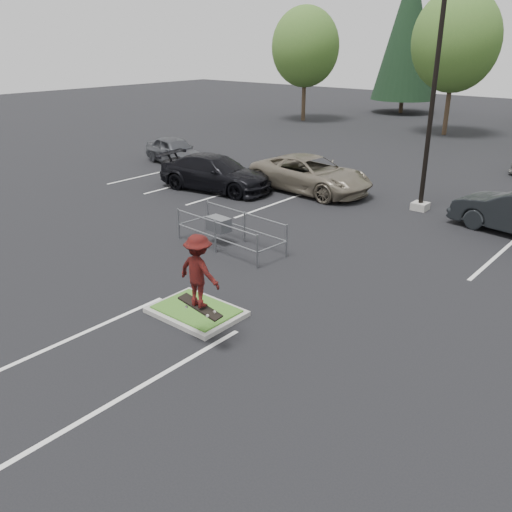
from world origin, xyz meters
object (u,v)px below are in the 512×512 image
Objects in this scene: decid_a at (305,49)px; car_l_black at (215,173)px; car_l_grey at (174,151)px; light_pole at (434,92)px; conif_a at (408,30)px; decid_b at (455,44)px; cart_corral at (221,225)px; skateboarder at (199,271)px; car_l_tan at (311,174)px.

car_l_black is (10.01, -21.05, -4.80)m from decid_a.
car_l_grey is at bearing 56.42° from car_l_black.
light_pole is at bearing -44.25° from decid_a.
decid_a is 10.85m from conif_a.
car_l_grey is at bearing -111.48° from decid_b.
cart_corral is (15.08, -26.00, -4.91)m from decid_a.
car_l_black reaches higher than cart_corral.
light_pole is 1.14× the size of decid_a.
cart_corral is at bearing -113.29° from light_pole.
skateboarder reaches higher than car_l_grey.
car_l_black is at bearing -49.65° from skateboarder.
decid_b is 12.43m from conif_a.
cart_corral is 7.63m from car_l_tan.
skateboarder is 0.43× the size of car_l_grey.
car_l_tan is (1.51, -19.03, -5.25)m from decid_b.
decid_b reaches higher than car_l_black.
skateboarder reaches higher than car_l_tan.
car_l_grey is at bearing 93.25° from car_l_tan.
car_l_tan is at bearing -77.80° from car_l_grey.
decid_b is 21.13m from car_l_grey.
car_l_black is at bearing -64.57° from decid_a.
car_l_tan is (-1.57, 7.47, 0.11)m from cart_corral.
skateboarder is at bearing -77.12° from decid_b.
light_pole reaches higher than skateboarder.
decid_a is 4.90× the size of skateboarder.
car_l_tan reaches higher than car_l_grey.
cart_corral is (3.08, -26.50, -5.37)m from decid_b.
decid_a is 19.68m from car_l_grey.
car_l_grey is at bearing 149.18° from cart_corral.
skateboarder is (7.21, -31.53, -4.21)m from decid_b.
decid_a is 1.57× the size of car_l_tan.
light_pole reaches higher than decid_b.
conif_a reaches higher than car_l_tan.
decid_a is 1.66× the size of car_l_black.
skateboarder is (0.70, -13.00, -2.73)m from light_pole.
light_pole is 1.78× the size of car_l_tan.
conif_a reaches higher than decid_a.
decid_b is at bearing -14.28° from car_l_black.
decid_b reaches higher than decid_a.
skateboarder is at bearing -152.24° from car_l_tan.
conif_a is 30.70m from car_l_tan.
cart_corral is 0.68× the size of car_l_tan.
conif_a reaches higher than decid_b.
light_pole is at bearing -70.65° from decid_b.
car_l_tan is 1.33× the size of car_l_grey.
car_l_tan is at bearing 106.30° from cart_corral.
car_l_grey is (4.51, -18.53, -4.86)m from decid_a.
conif_a is at bearing 21.69° from car_l_tan.
light_pole is 19.70m from decid_b.
light_pole is 6.28m from car_l_tan.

